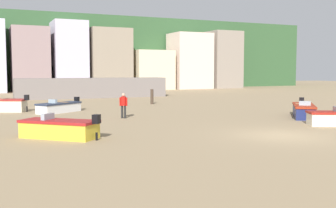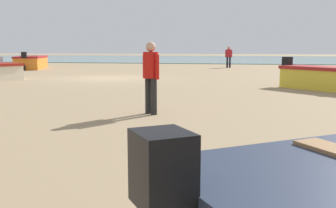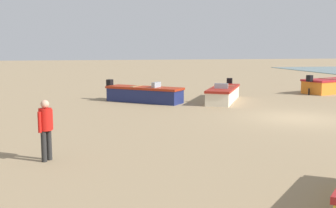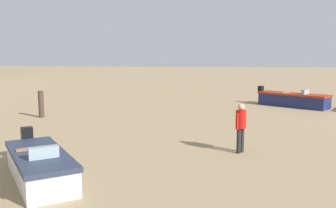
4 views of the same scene
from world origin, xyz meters
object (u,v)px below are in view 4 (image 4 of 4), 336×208
(boat_navy_0, at_px, (293,100))
(beach_walker_foreground, at_px, (241,124))
(mooring_post_near_water, at_px, (41,104))
(boat_white_4, at_px, (40,165))

(boat_navy_0, height_order, beach_walker_foreground, beach_walker_foreground)
(boat_navy_0, xyz_separation_m, mooring_post_near_water, (-5.28, 13.73, 0.25))
(boat_navy_0, relative_size, beach_walker_foreground, 2.54)
(boat_navy_0, bearing_deg, boat_white_4, 4.54)
(boat_navy_0, height_order, boat_white_4, boat_navy_0)
(boat_navy_0, relative_size, boat_white_4, 1.16)
(boat_navy_0, relative_size, mooring_post_near_water, 3.02)
(boat_navy_0, height_order, mooring_post_near_water, mooring_post_near_water)
(boat_white_4, relative_size, mooring_post_near_water, 2.61)
(mooring_post_near_water, xyz_separation_m, beach_walker_foreground, (-5.77, -9.50, 0.27))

